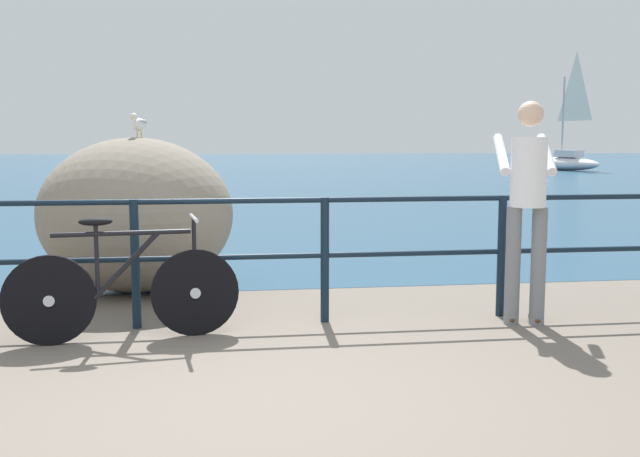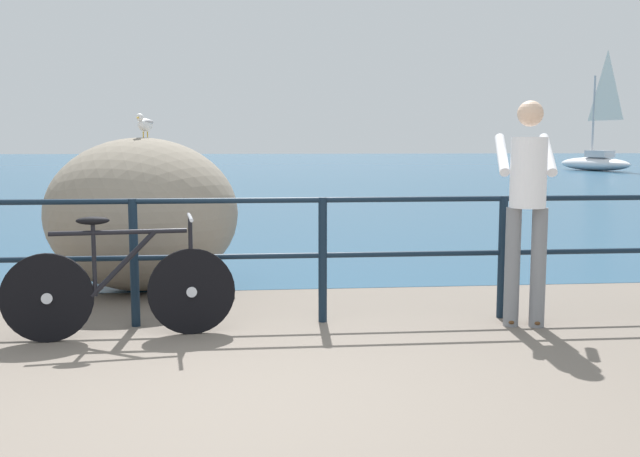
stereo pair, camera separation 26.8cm
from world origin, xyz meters
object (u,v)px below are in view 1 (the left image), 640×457
(sailboat, at_px, (565,157))
(breakwater_boulder_main, at_px, (137,215))
(person_at_railing, at_px, (527,201))
(seagull, at_px, (139,123))
(bicycle, at_px, (124,288))

(sailboat, bearing_deg, breakwater_boulder_main, 124.78)
(person_at_railing, height_order, breakwater_boulder_main, person_at_railing)
(person_at_railing, height_order, seagull, person_at_railing)
(bicycle, xyz_separation_m, breakwater_boulder_main, (-0.10, 1.86, 0.36))
(bicycle, relative_size, person_at_railing, 0.95)
(seagull, bearing_deg, sailboat, 163.40)
(bicycle, relative_size, breakwater_boulder_main, 0.90)
(bicycle, bearing_deg, breakwater_boulder_main, 85.81)
(person_at_railing, bearing_deg, seagull, 73.38)
(person_at_railing, distance_m, sailboat, 34.64)
(breakwater_boulder_main, distance_m, sailboat, 34.72)
(breakwater_boulder_main, height_order, sailboat, sailboat)
(bicycle, xyz_separation_m, seagull, (-0.06, 1.94, 1.26))
(person_at_railing, bearing_deg, bicycle, 104.99)
(bicycle, height_order, breakwater_boulder_main, breakwater_boulder_main)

